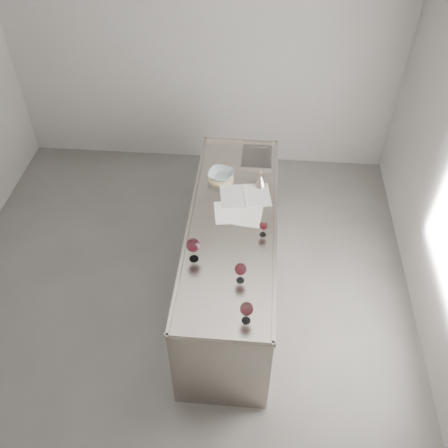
# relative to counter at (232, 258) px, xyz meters

# --- Properties ---
(room_shell) EXTENTS (4.54, 5.04, 2.84)m
(room_shell) POSITION_rel_counter_xyz_m (-0.50, -0.30, 0.93)
(room_shell) COLOR #595753
(room_shell) RESTS_ON ground
(counter) EXTENTS (0.77, 2.42, 0.97)m
(counter) POSITION_rel_counter_xyz_m (0.00, 0.00, 0.00)
(counter) COLOR gray
(counter) RESTS_ON ground
(wine_glass_left) EXTENTS (0.11, 0.11, 0.21)m
(wine_glass_left) POSITION_rel_counter_xyz_m (-0.27, -0.46, 0.62)
(wine_glass_left) COLOR white
(wine_glass_left) RESTS_ON counter
(wine_glass_middle) EXTENTS (0.09, 0.09, 0.18)m
(wine_glass_middle) POSITION_rel_counter_xyz_m (0.11, -0.65, 0.59)
(wine_glass_middle) COLOR white
(wine_glass_middle) RESTS_ON counter
(wine_glass_right) EXTENTS (0.10, 0.10, 0.19)m
(wine_glass_right) POSITION_rel_counter_xyz_m (0.17, -1.01, 0.60)
(wine_glass_right) COLOR white
(wine_glass_right) RESTS_ON counter
(wine_glass_small) EXTENTS (0.07, 0.07, 0.15)m
(wine_glass_small) POSITION_rel_counter_xyz_m (0.27, -0.14, 0.57)
(wine_glass_small) COLOR white
(wine_glass_small) RESTS_ON counter
(notebook) EXTENTS (0.49, 0.38, 0.02)m
(notebook) POSITION_rel_counter_xyz_m (0.09, 0.34, 0.47)
(notebook) COLOR silver
(notebook) RESTS_ON counter
(loose_paper_top) EXTENTS (0.26, 0.35, 0.00)m
(loose_paper_top) POSITION_rel_counter_xyz_m (0.14, 0.10, 0.47)
(loose_paper_top) COLOR silver
(loose_paper_top) RESTS_ON counter
(loose_paper_under) EXTENTS (0.25, 0.32, 0.00)m
(loose_paper_under) POSITION_rel_counter_xyz_m (-0.06, 0.10, 0.47)
(loose_paper_under) COLOR white
(loose_paper_under) RESTS_ON counter
(trivet) EXTENTS (0.31, 0.31, 0.02)m
(trivet) POSITION_rel_counter_xyz_m (-0.15, 0.57, 0.48)
(trivet) COLOR beige
(trivet) RESTS_ON counter
(ceramic_bowl) EXTENTS (0.28, 0.28, 0.06)m
(ceramic_bowl) POSITION_rel_counter_xyz_m (-0.15, 0.57, 0.52)
(ceramic_bowl) COLOR #96ABAE
(ceramic_bowl) RESTS_ON trivet
(wine_funnel) EXTENTS (0.13, 0.13, 0.19)m
(wine_funnel) POSITION_rel_counter_xyz_m (0.22, 0.50, 0.53)
(wine_funnel) COLOR #B2AA9E
(wine_funnel) RESTS_ON counter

